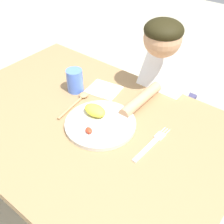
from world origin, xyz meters
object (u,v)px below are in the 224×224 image
Objects in this scene: fork at (151,144)px; drinking_cup at (75,81)px; spoon at (79,99)px; person at (165,105)px; plate at (99,122)px.

drinking_cup is (-0.46, 0.08, 0.05)m from fork.
person is at bearing -37.75° from spoon.
person is at bearing 83.22° from plate.
drinking_cup is 0.51m from person.
plate is 1.36× the size of spoon.
spoon is at bearing 87.96° from fork.
person reaches higher than plate.
fork is 1.05× the size of spoon.
person reaches higher than drinking_cup.
spoon is 0.20× the size of person.
person is at bearing 23.26° from fork.
person is (0.29, 0.35, -0.22)m from drinking_cup.
spoon is 1.94× the size of drinking_cup.
drinking_cup reaches higher than plate.
spoon is at bearing 160.24° from plate.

